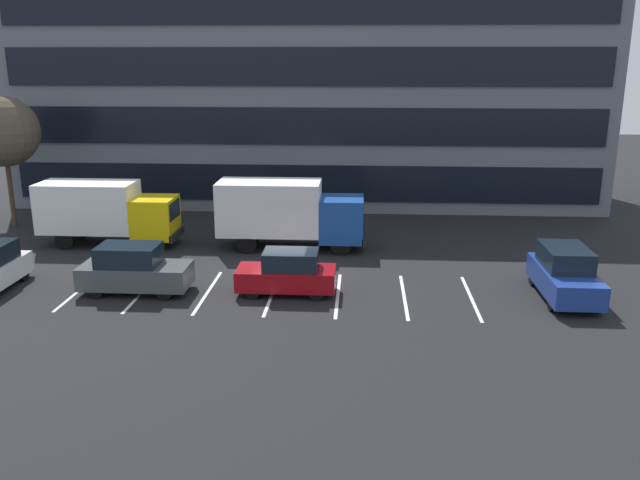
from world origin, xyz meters
TOP-DOWN VIEW (x-y plane):
  - ground_plane at (0.00, 0.00)m, footprint 120.00×120.00m
  - office_building at (0.00, 17.95)m, footprint 38.78×10.94m
  - lot_markings at (0.00, -2.54)m, footprint 16.94×5.40m
  - box_truck_yellow at (-9.82, 4.46)m, footprint 7.30×2.42m
  - box_truck_blue at (-0.07, 4.40)m, footprint 7.69×2.55m
  - suv_charcoal at (-5.91, -2.72)m, footprint 4.62×1.96m
  - suv_navy at (12.25, -2.20)m, footprint 2.01×4.75m
  - suv_maroon at (0.65, -2.47)m, footprint 4.17×1.77m
  - bare_tree at (-17.00, 8.19)m, footprint 4.08×4.08m

SIDE VIEW (x-z plane):
  - ground_plane at x=0.00m, z-range 0.00..0.00m
  - lot_markings at x=0.00m, z-range 0.00..0.01m
  - suv_maroon at x=0.65m, z-range -0.03..1.86m
  - suv_charcoal at x=-5.91m, z-range -0.04..2.05m
  - suv_navy at x=12.25m, z-range -0.04..2.11m
  - box_truck_yellow at x=-9.82m, z-range 0.21..3.60m
  - box_truck_blue at x=-0.07m, z-range 0.22..3.79m
  - bare_tree at x=-17.00m, z-range 1.77..9.42m
  - office_building at x=0.00m, z-range 0.00..14.40m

